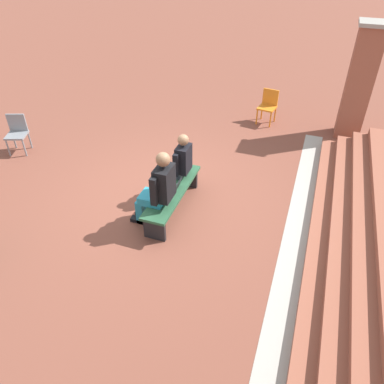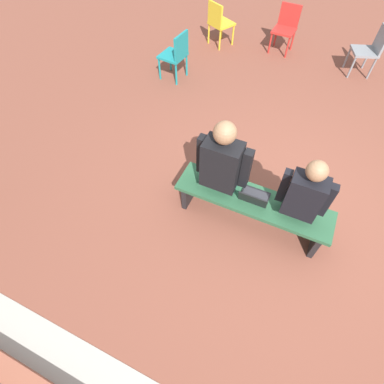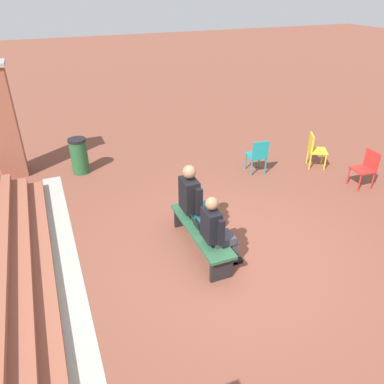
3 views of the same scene
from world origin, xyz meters
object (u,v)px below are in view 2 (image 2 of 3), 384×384
(laptop, at_px, (254,197))
(plastic_chair_far_right, at_px, (219,21))
(plastic_chair_far_left, at_px, (370,48))
(person_adult, at_px, (224,165))
(plastic_chair_near_bench_left, at_px, (286,26))
(person_student, at_px, (303,196))
(plastic_chair_mid_courtyard, at_px, (176,53))
(bench, at_px, (252,204))

(laptop, xyz_separation_m, plastic_chair_far_right, (2.00, -3.93, -0.02))
(laptop, relative_size, plastic_chair_far_left, 0.38)
(person_adult, xyz_separation_m, laptop, (-0.41, 0.08, -0.25))
(plastic_chair_far_left, relative_size, plastic_chair_near_bench_left, 1.00)
(plastic_chair_far_right, bearing_deg, laptop, 116.97)
(person_student, relative_size, plastic_chair_far_left, 1.55)
(plastic_chair_mid_courtyard, bearing_deg, plastic_chair_near_bench_left, -128.65)
(person_student, xyz_separation_m, plastic_chair_far_left, (-0.40, -4.00, -0.22))
(plastic_chair_near_bench_left, bearing_deg, plastic_chair_far_left, 171.81)
(person_student, height_order, plastic_chair_mid_courtyard, person_student)
(bench, distance_m, person_student, 0.59)
(plastic_chair_mid_courtyard, xyz_separation_m, plastic_chair_far_right, (-0.22, -1.48, 0.00))
(person_adult, xyz_separation_m, plastic_chair_mid_courtyard, (1.80, -2.36, -0.27))
(bench, xyz_separation_m, person_student, (-0.47, -0.06, 0.35))
(plastic_chair_near_bench_left, bearing_deg, person_adult, 94.19)
(bench, height_order, person_student, person_student)
(laptop, bearing_deg, person_adult, -11.52)
(person_adult, distance_m, plastic_chair_far_left, 4.21)
(bench, xyz_separation_m, plastic_chair_mid_courtyard, (2.21, -2.43, 0.13))
(person_student, distance_m, laptop, 0.52)
(plastic_chair_near_bench_left, bearing_deg, bench, 99.56)
(bench, relative_size, person_adult, 1.26)
(plastic_chair_far_right, bearing_deg, plastic_chair_near_bench_left, -163.32)
(person_adult, xyz_separation_m, plastic_chair_near_bench_left, (0.31, -4.22, -0.27))
(bench, xyz_separation_m, laptop, (-0.00, 0.01, 0.15))
(plastic_chair_mid_courtyard, bearing_deg, laptop, 132.17)
(laptop, distance_m, plastic_chair_far_right, 4.41)
(person_adult, distance_m, plastic_chair_far_right, 4.17)
(plastic_chair_mid_courtyard, height_order, plastic_chair_near_bench_left, same)
(bench, distance_m, plastic_chair_mid_courtyard, 3.29)
(bench, height_order, plastic_chair_far_right, plastic_chair_far_right)
(person_adult, height_order, plastic_chair_near_bench_left, person_adult)
(bench, bearing_deg, plastic_chair_near_bench_left, -80.44)
(person_adult, bearing_deg, plastic_chair_near_bench_left, -85.81)
(plastic_chair_far_right, bearing_deg, bench, 117.04)
(person_student, xyz_separation_m, person_adult, (0.89, -0.01, 0.05))
(bench, xyz_separation_m, person_adult, (0.41, -0.07, 0.40))
(person_adult, height_order, plastic_chair_far_right, person_adult)
(person_adult, relative_size, plastic_chair_mid_courtyard, 1.70)
(person_adult, relative_size, plastic_chair_near_bench_left, 1.70)
(person_adult, relative_size, plastic_chair_far_right, 1.70)
(person_adult, xyz_separation_m, plastic_chair_far_left, (-1.29, -3.99, -0.27))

